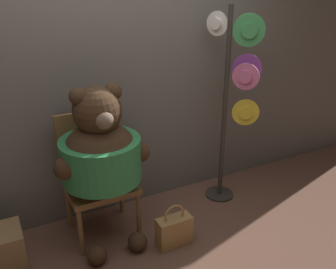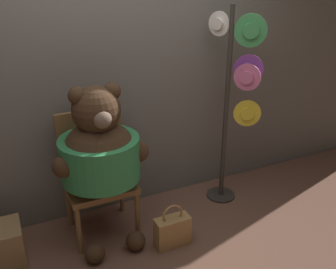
{
  "view_description": "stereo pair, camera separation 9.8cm",
  "coord_description": "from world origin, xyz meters",
  "px_view_note": "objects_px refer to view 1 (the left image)",
  "views": [
    {
      "loc": [
        -1.0,
        -2.36,
        2.07
      ],
      "look_at": [
        0.32,
        0.23,
        0.81
      ],
      "focal_mm": 40.0,
      "sensor_mm": 36.0,
      "label": 1
    },
    {
      "loc": [
        -0.91,
        -2.4,
        2.07
      ],
      "look_at": [
        0.32,
        0.23,
        0.81
      ],
      "focal_mm": 40.0,
      "sensor_mm": 36.0,
      "label": 2
    }
  ],
  "objects_px": {
    "teddy_bear": "(101,155)",
    "chair": "(96,171)",
    "hat_display_rack": "(234,93)",
    "handbag_on_ground": "(174,230)"
  },
  "relations": [
    {
      "from": "teddy_bear",
      "to": "handbag_on_ground",
      "type": "xyz_separation_m",
      "value": [
        0.46,
        -0.34,
        -0.64
      ]
    },
    {
      "from": "chair",
      "to": "teddy_bear",
      "type": "distance_m",
      "value": 0.28
    },
    {
      "from": "hat_display_rack",
      "to": "chair",
      "type": "bearing_deg",
      "value": 175.56
    },
    {
      "from": "teddy_bear",
      "to": "hat_display_rack",
      "type": "height_order",
      "value": "hat_display_rack"
    },
    {
      "from": "handbag_on_ground",
      "to": "teddy_bear",
      "type": "bearing_deg",
      "value": 143.52
    },
    {
      "from": "chair",
      "to": "teddy_bear",
      "type": "xyz_separation_m",
      "value": [
        0.0,
        -0.17,
        0.22
      ]
    },
    {
      "from": "chair",
      "to": "hat_display_rack",
      "type": "bearing_deg",
      "value": -4.44
    },
    {
      "from": "teddy_bear",
      "to": "chair",
      "type": "bearing_deg",
      "value": 90.79
    },
    {
      "from": "chair",
      "to": "teddy_bear",
      "type": "relative_size",
      "value": 0.78
    },
    {
      "from": "chair",
      "to": "hat_display_rack",
      "type": "height_order",
      "value": "hat_display_rack"
    }
  ]
}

